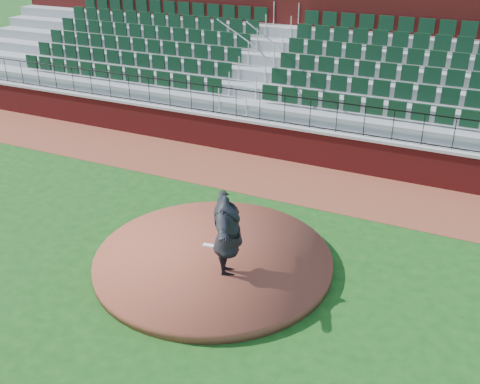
% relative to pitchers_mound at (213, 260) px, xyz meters
% --- Properties ---
extents(ground, '(90.00, 90.00, 0.00)m').
position_rel_pitchers_mound_xyz_m(ground, '(-0.01, 0.05, -0.12)').
color(ground, '#154413').
rests_on(ground, ground).
extents(warning_track, '(34.00, 3.20, 0.01)m').
position_rel_pitchers_mound_xyz_m(warning_track, '(-0.01, 5.45, -0.12)').
color(warning_track, brown).
rests_on(warning_track, ground).
extents(field_wall, '(34.00, 0.35, 1.20)m').
position_rel_pitchers_mound_xyz_m(field_wall, '(-0.01, 7.05, 0.47)').
color(field_wall, maroon).
rests_on(field_wall, ground).
extents(wall_cap, '(34.00, 0.45, 0.10)m').
position_rel_pitchers_mound_xyz_m(wall_cap, '(-0.01, 7.05, 1.12)').
color(wall_cap, '#B7B7B7').
rests_on(wall_cap, field_wall).
extents(wall_railing, '(34.00, 0.05, 1.00)m').
position_rel_pitchers_mound_xyz_m(wall_railing, '(-0.01, 7.05, 1.67)').
color(wall_railing, black).
rests_on(wall_railing, wall_cap).
extents(seating_stands, '(34.00, 5.10, 4.60)m').
position_rel_pitchers_mound_xyz_m(seating_stands, '(-0.01, 9.77, 2.18)').
color(seating_stands, gray).
rests_on(seating_stands, ground).
extents(concourse_wall, '(34.00, 0.50, 5.50)m').
position_rel_pitchers_mound_xyz_m(concourse_wall, '(-0.01, 12.57, 2.62)').
color(concourse_wall, maroon).
rests_on(concourse_wall, ground).
extents(pitchers_mound, '(5.84, 5.84, 0.25)m').
position_rel_pitchers_mound_xyz_m(pitchers_mound, '(0.00, 0.00, 0.00)').
color(pitchers_mound, brown).
rests_on(pitchers_mound, ground).
extents(pitching_rubber, '(0.52, 0.20, 0.03)m').
position_rel_pitchers_mound_xyz_m(pitching_rubber, '(-0.20, 0.36, 0.14)').
color(pitching_rubber, white).
rests_on(pitching_rubber, pitchers_mound).
extents(pitcher, '(1.71, 2.49, 2.00)m').
position_rel_pitchers_mound_xyz_m(pitcher, '(0.65, -0.49, 1.12)').
color(pitcher, black).
rests_on(pitcher, pitchers_mound).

